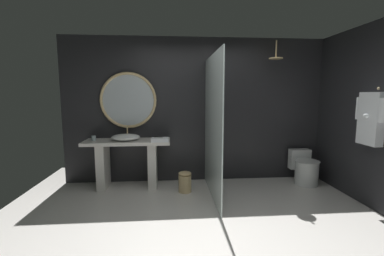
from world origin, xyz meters
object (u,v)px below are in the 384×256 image
at_px(vessel_sink, 126,137).
at_px(rain_shower_head, 276,57).
at_px(tissue_box, 158,138).
at_px(round_wall_mirror, 128,100).
at_px(hanging_bathrobe, 371,117).
at_px(waste_bin, 185,182).
at_px(toilet, 305,169).
at_px(tumbler_cup, 94,138).
at_px(folded_hand_towel, 160,140).

bearing_deg(vessel_sink, rain_shower_head, -0.49).
xyz_separation_m(tissue_box, round_wall_mirror, (-0.53, 0.28, 0.64)).
xyz_separation_m(tissue_box, hanging_bathrobe, (2.92, -1.09, 0.44)).
bearing_deg(waste_bin, rain_shower_head, 10.21).
distance_m(tissue_box, round_wall_mirror, 0.87).
relative_size(toilet, waste_bin, 1.70).
bearing_deg(tissue_box, toilet, -0.77).
height_order(round_wall_mirror, toilet, round_wall_mirror).
xyz_separation_m(tumbler_cup, hanging_bathrobe, (4.00, -1.14, 0.44)).
bearing_deg(hanging_bathrobe, tumbler_cup, 164.13).
xyz_separation_m(tumbler_cup, rain_shower_head, (3.09, -0.04, 1.36)).
bearing_deg(folded_hand_towel, rain_shower_head, 3.66).
relative_size(tumbler_cup, toilet, 0.15).
height_order(tissue_box, waste_bin, tissue_box).
bearing_deg(toilet, tissue_box, 179.23).
xyz_separation_m(vessel_sink, round_wall_mirror, (0.02, 0.25, 0.62)).
bearing_deg(tumbler_cup, round_wall_mirror, 22.94).
height_order(vessel_sink, toilet, vessel_sink).
height_order(tumbler_cup, round_wall_mirror, round_wall_mirror).
relative_size(vessel_sink, round_wall_mirror, 0.49).
bearing_deg(toilet, folded_hand_towel, -178.21).
bearing_deg(tissue_box, round_wall_mirror, 151.87).
bearing_deg(waste_bin, toilet, 6.23).
distance_m(tumbler_cup, round_wall_mirror, 0.87).
relative_size(hanging_bathrobe, waste_bin, 2.28).
height_order(vessel_sink, tumbler_cup, vessel_sink).
height_order(tissue_box, rain_shower_head, rain_shower_head).
distance_m(hanging_bathrobe, waste_bin, 2.85).
xyz_separation_m(toilet, waste_bin, (-2.17, -0.24, -0.09)).
relative_size(round_wall_mirror, toilet, 1.69).
bearing_deg(folded_hand_towel, round_wall_mirror, 144.67).
height_order(vessel_sink, rain_shower_head, rain_shower_head).
relative_size(tumbler_cup, rain_shower_head, 0.28).
distance_m(round_wall_mirror, waste_bin, 1.72).
height_order(rain_shower_head, waste_bin, rain_shower_head).
bearing_deg(tumbler_cup, waste_bin, -11.85).
height_order(rain_shower_head, toilet, rain_shower_head).
relative_size(round_wall_mirror, folded_hand_towel, 3.46).
relative_size(vessel_sink, tumbler_cup, 5.63).
height_order(tissue_box, folded_hand_towel, tissue_box).
distance_m(rain_shower_head, folded_hand_towel, 2.40).
relative_size(round_wall_mirror, hanging_bathrobe, 1.26).
height_order(tissue_box, round_wall_mirror, round_wall_mirror).
height_order(vessel_sink, folded_hand_towel, vessel_sink).
height_order(tumbler_cup, waste_bin, tumbler_cup).
bearing_deg(hanging_bathrobe, waste_bin, 161.75).
bearing_deg(vessel_sink, waste_bin, -17.16).
xyz_separation_m(toilet, folded_hand_towel, (-2.57, -0.08, 0.59)).
distance_m(tissue_box, folded_hand_towel, 0.12).
bearing_deg(round_wall_mirror, rain_shower_head, -6.12).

